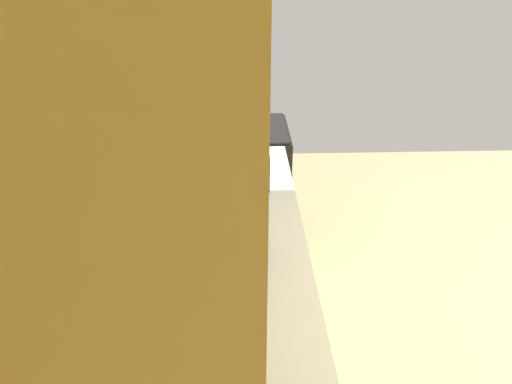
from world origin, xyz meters
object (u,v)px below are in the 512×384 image
object	(u,v)px
microwave	(237,162)
bowl	(247,222)
oven_range	(245,182)
kettle	(248,250)

from	to	relation	value
microwave	bowl	world-z (taller)	microwave
oven_range	kettle	size ratio (longest dim) A/B	6.37
bowl	kettle	distance (m)	0.32
oven_range	bowl	distance (m)	1.42
oven_range	bowl	bearing A→B (deg)	179.74
oven_range	kettle	distance (m)	1.73
bowl	kettle	size ratio (longest dim) A/B	0.74
bowl	kettle	bearing A→B (deg)	180.00
microwave	bowl	distance (m)	0.47
bowl	oven_range	bearing A→B (deg)	-0.26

